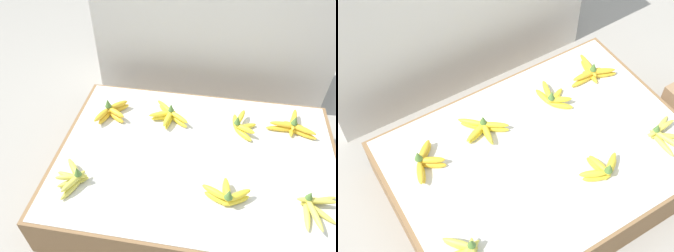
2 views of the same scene
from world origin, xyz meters
TOP-DOWN VIEW (x-y plane):
  - ground_plane at (0.00, 0.00)m, footprint 10.00×10.00m
  - display_platform at (0.00, 0.00)m, footprint 1.29×0.92m
  - back_vendor_table at (0.01, 0.90)m, footprint 1.40×0.44m
  - banana_bunch_front_left at (-0.50, -0.23)m, footprint 0.15×0.21m
  - banana_bunch_front_midright at (0.14, -0.21)m, footprint 0.21×0.14m
  - banana_bunch_front_right at (0.48, -0.21)m, footprint 0.17×0.20m
  - banana_bunch_middle_left at (-0.46, 0.20)m, footprint 0.15×0.20m
  - banana_bunch_middle_midleft at (-0.17, 0.23)m, footprint 0.21×0.20m
  - banana_bunch_middle_midright at (0.20, 0.21)m, footprint 0.13×0.20m
  - banana_bunch_middle_right at (0.45, 0.25)m, footprint 0.24×0.19m

SIDE VIEW (x-z plane):
  - ground_plane at x=0.00m, z-range 0.00..0.00m
  - display_platform at x=0.00m, z-range 0.00..0.23m
  - banana_bunch_front_right at x=0.48m, z-range 0.21..0.30m
  - banana_bunch_front_left at x=-0.50m, z-range 0.21..0.30m
  - banana_bunch_middle_midleft at x=-0.17m, z-range 0.21..0.30m
  - banana_bunch_middle_midright at x=0.20m, z-range 0.21..0.31m
  - banana_bunch_middle_right at x=0.45m, z-range 0.21..0.31m
  - banana_bunch_middle_left at x=-0.46m, z-range 0.21..0.31m
  - banana_bunch_front_midright at x=0.14m, z-range 0.21..0.31m
  - back_vendor_table at x=0.01m, z-range 0.00..0.82m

